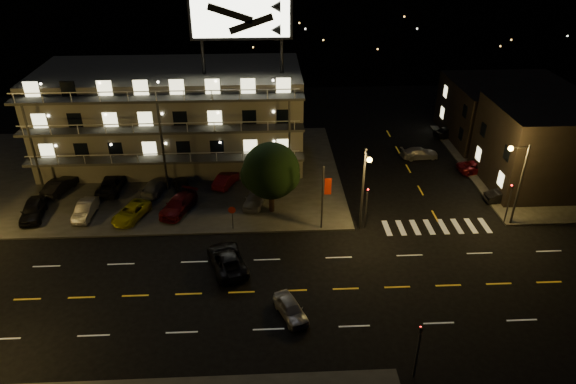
{
  "coord_description": "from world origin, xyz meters",
  "views": [
    {
      "loc": [
        0.04,
        -30.38,
        25.84
      ],
      "look_at": [
        1.95,
        8.0,
        4.16
      ],
      "focal_mm": 32.0,
      "sensor_mm": 36.0,
      "label": 1
    }
  ],
  "objects_px": {
    "lot_car_7": "(155,186)",
    "road_car_east": "(291,309)",
    "lot_car_2": "(131,212)",
    "road_car_west": "(227,260)",
    "side_car_0": "(504,196)",
    "lot_car_4": "(255,198)",
    "tree": "(270,172)"
  },
  "relations": [
    {
      "from": "lot_car_7",
      "to": "side_car_0",
      "type": "relative_size",
      "value": 1.17
    },
    {
      "from": "tree",
      "to": "lot_car_4",
      "type": "xyz_separation_m",
      "value": [
        -1.52,
        1.32,
        -3.41
      ]
    },
    {
      "from": "tree",
      "to": "road_car_west",
      "type": "height_order",
      "value": "tree"
    },
    {
      "from": "road_car_east",
      "to": "side_car_0",
      "type": "bearing_deg",
      "value": 12.86
    },
    {
      "from": "side_car_0",
      "to": "lot_car_4",
      "type": "bearing_deg",
      "value": 85.53
    },
    {
      "from": "tree",
      "to": "lot_car_2",
      "type": "bearing_deg",
      "value": -176.97
    },
    {
      "from": "lot_car_4",
      "to": "road_car_west",
      "type": "height_order",
      "value": "lot_car_4"
    },
    {
      "from": "side_car_0",
      "to": "road_car_east",
      "type": "distance_m",
      "value": 26.53
    },
    {
      "from": "side_car_0",
      "to": "road_car_west",
      "type": "bearing_deg",
      "value": 105.76
    },
    {
      "from": "road_car_east",
      "to": "lot_car_7",
      "type": "bearing_deg",
      "value": 103.01
    },
    {
      "from": "lot_car_7",
      "to": "side_car_0",
      "type": "distance_m",
      "value": 34.84
    },
    {
      "from": "lot_car_2",
      "to": "lot_car_4",
      "type": "height_order",
      "value": "lot_car_4"
    },
    {
      "from": "lot_car_2",
      "to": "lot_car_7",
      "type": "distance_m",
      "value": 5.14
    },
    {
      "from": "tree",
      "to": "road_car_east",
      "type": "height_order",
      "value": "tree"
    },
    {
      "from": "lot_car_4",
      "to": "lot_car_7",
      "type": "relative_size",
      "value": 0.97
    },
    {
      "from": "lot_car_4",
      "to": "road_car_west",
      "type": "xyz_separation_m",
      "value": [
        -2.2,
        -9.71,
        -0.11
      ]
    },
    {
      "from": "lot_car_4",
      "to": "tree",
      "type": "bearing_deg",
      "value": -26.44
    },
    {
      "from": "tree",
      "to": "lot_car_7",
      "type": "bearing_deg",
      "value": 159.93
    },
    {
      "from": "lot_car_7",
      "to": "road_car_west",
      "type": "bearing_deg",
      "value": 136.45
    },
    {
      "from": "lot_car_7",
      "to": "road_car_east",
      "type": "xyz_separation_m",
      "value": [
        12.78,
        -18.53,
        -0.15
      ]
    },
    {
      "from": "lot_car_7",
      "to": "road_car_east",
      "type": "bearing_deg",
      "value": 138.89
    },
    {
      "from": "side_car_0",
      "to": "road_car_west",
      "type": "distance_m",
      "value": 28.22
    },
    {
      "from": "lot_car_7",
      "to": "road_car_west",
      "type": "height_order",
      "value": "road_car_west"
    },
    {
      "from": "road_car_west",
      "to": "road_car_east",
      "type": "bearing_deg",
      "value": 112.9
    },
    {
      "from": "tree",
      "to": "lot_car_4",
      "type": "height_order",
      "value": "tree"
    },
    {
      "from": "tree",
      "to": "side_car_0",
      "type": "relative_size",
      "value": 1.86
    },
    {
      "from": "lot_car_7",
      "to": "side_car_0",
      "type": "xyz_separation_m",
      "value": [
        34.66,
        -3.51,
        -0.17
      ]
    },
    {
      "from": "lot_car_7",
      "to": "road_car_east",
      "type": "height_order",
      "value": "lot_car_7"
    },
    {
      "from": "lot_car_2",
      "to": "road_car_west",
      "type": "distance_m",
      "value": 12.1
    },
    {
      "from": "side_car_0",
      "to": "lot_car_7",
      "type": "bearing_deg",
      "value": 81.05
    },
    {
      "from": "lot_car_2",
      "to": "road_car_west",
      "type": "height_order",
      "value": "road_car_west"
    },
    {
      "from": "road_car_east",
      "to": "road_car_west",
      "type": "xyz_separation_m",
      "value": [
        -4.82,
        5.86,
        0.13
      ]
    }
  ]
}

